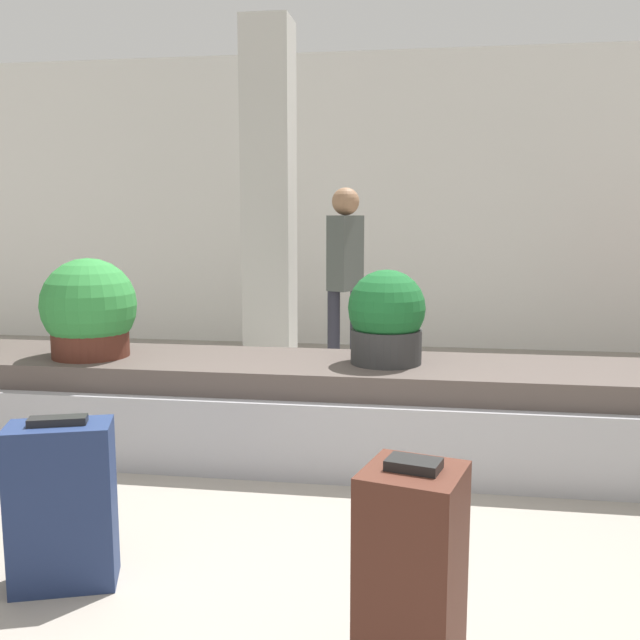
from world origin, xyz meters
The scene contains 9 objects.
ground_plane centered at (0.00, 0.00, 0.00)m, with size 18.00×18.00×0.00m, color gray.
back_wall centered at (0.00, 5.45, 1.60)m, with size 18.00×0.06×3.20m.
carousel centered at (0.00, 1.66, 0.28)m, with size 8.71×0.97×0.59m.
pillar centered at (-0.84, 4.01, 1.60)m, with size 0.44×0.44×3.20m.
suitcase_0 centered at (0.61, -0.54, 0.38)m, with size 0.34×0.34×0.77m.
suitcase_4 centered at (-0.77, -0.02, 0.33)m, with size 0.45×0.34×0.69m.
potted_plant_1 centered at (0.40, 1.66, 0.86)m, with size 0.46×0.46×0.56m.
potted_plant_2 centered at (-1.43, 1.58, 0.87)m, with size 0.58×0.58×0.61m.
traveler_0 centered at (-0.08, 3.63, 1.01)m, with size 0.31×0.37×1.69m.
Camera 1 is at (0.65, -2.50, 1.47)m, focal length 40.00 mm.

